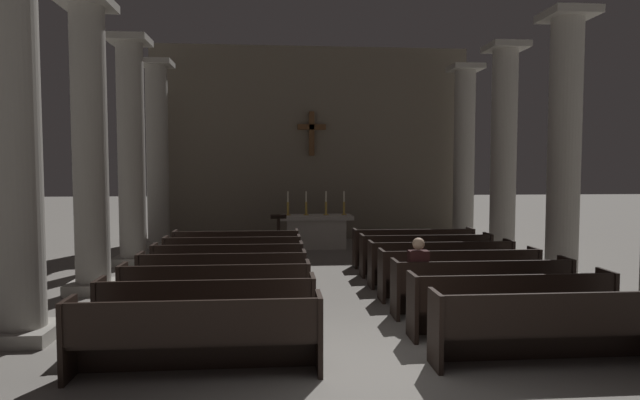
{
  "coord_description": "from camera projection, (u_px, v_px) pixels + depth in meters",
  "views": [
    {
      "loc": [
        -1.22,
        -6.3,
        2.46
      ],
      "look_at": [
        0.0,
        8.37,
        1.55
      ],
      "focal_mm": 30.11,
      "sensor_mm": 36.0,
      "label": 1
    }
  ],
  "objects": [
    {
      "name": "pew_left_row_3",
      "position": [
        216.0,
        292.0,
        8.47
      ],
      "size": [
        2.96,
        0.5,
        0.95
      ],
      "color": "black",
      "rests_on": "ground"
    },
    {
      "name": "column_left_second",
      "position": [
        90.0,
        152.0,
        10.42
      ],
      "size": [
        0.99,
        0.99,
        5.68
      ],
      "color": "#ADA89E",
      "rests_on": "ground"
    },
    {
      "name": "pew_right_row_7",
      "position": [
        413.0,
        247.0,
        13.21
      ],
      "size": [
        2.96,
        0.5,
        0.95
      ],
      "color": "black",
      "rests_on": "ground"
    },
    {
      "name": "ground_plane",
      "position": [
        377.0,
        369.0,
        6.52
      ],
      "size": [
        80.0,
        80.0,
        0.0
      ],
      "primitive_type": "plane",
      "color": "gray"
    },
    {
      "name": "pew_right_row_5",
      "position": [
        441.0,
        263.0,
        11.02
      ],
      "size": [
        2.96,
        0.5,
        0.95
      ],
      "color": "black",
      "rests_on": "ground"
    },
    {
      "name": "pew_left_row_2",
      "position": [
        208.0,
        311.0,
        7.37
      ],
      "size": [
        2.96,
        0.5,
        0.95
      ],
      "color": "black",
      "rests_on": "ground"
    },
    {
      "name": "pew_left_row_1",
      "position": [
        196.0,
        336.0,
        6.27
      ],
      "size": [
        2.96,
        0.5,
        0.95
      ],
      "color": "black",
      "rests_on": "ground"
    },
    {
      "name": "pew_right_row_3",
      "position": [
        482.0,
        287.0,
        8.82
      ],
      "size": [
        2.96,
        0.5,
        0.95
      ],
      "color": "black",
      "rests_on": "ground"
    },
    {
      "name": "lone_worshipper",
      "position": [
        417.0,
        275.0,
        8.76
      ],
      "size": [
        0.32,
        0.43,
        1.32
      ],
      "color": "#26262B",
      "rests_on": "ground"
    },
    {
      "name": "column_left_nearest",
      "position": [
        16.0,
        145.0,
        7.44
      ],
      "size": [
        0.99,
        0.99,
        5.68
      ],
      "color": "#ADA89E",
      "rests_on": "ground"
    },
    {
      "name": "column_right_second",
      "position": [
        564.0,
        153.0,
        11.22
      ],
      "size": [
        0.99,
        0.99,
        5.68
      ],
      "color": "#ADA89E",
      "rests_on": "ground"
    },
    {
      "name": "column_right_fourth",
      "position": [
        464.0,
        158.0,
        17.18
      ],
      "size": [
        0.99,
        0.99,
        5.68
      ],
      "color": "#ADA89E",
      "rests_on": "ground"
    },
    {
      "name": "altar",
      "position": [
        316.0,
        231.0,
        16.24
      ],
      "size": [
        2.2,
        0.9,
        1.01
      ],
      "color": "#BCB7AD",
      "rests_on": "ground"
    },
    {
      "name": "pew_left_row_7",
      "position": [
        236.0,
        250.0,
        12.86
      ],
      "size": [
        2.96,
        0.5,
        0.95
      ],
      "color": "black",
      "rests_on": "ground"
    },
    {
      "name": "pew_right_row_1",
      "position": [
        550.0,
        327.0,
        6.63
      ],
      "size": [
        2.96,
        0.5,
        0.95
      ],
      "color": "black",
      "rests_on": "ground"
    },
    {
      "name": "column_left_fourth",
      "position": [
        158.0,
        157.0,
        16.38
      ],
      "size": [
        0.99,
        0.99,
        5.68
      ],
      "color": "#ADA89E",
      "rests_on": "ground"
    },
    {
      "name": "column_left_third",
      "position": [
        131.0,
        155.0,
        13.4
      ],
      "size": [
        0.99,
        0.99,
        5.68
      ],
      "color": "#ADA89E",
      "rests_on": "ground"
    },
    {
      "name": "column_right_third",
      "position": [
        504.0,
        156.0,
        14.2
      ],
      "size": [
        0.99,
        0.99,
        5.68
      ],
      "color": "#ADA89E",
      "rests_on": "ground"
    },
    {
      "name": "pew_right_row_4",
      "position": [
        459.0,
        274.0,
        9.92
      ],
      "size": [
        2.96,
        0.5,
        0.95
      ],
      "color": "black",
      "rests_on": "ground"
    },
    {
      "name": "candlestick_inner_left",
      "position": [
        306.0,
        207.0,
        16.17
      ],
      "size": [
        0.16,
        0.16,
        0.72
      ],
      "color": "#B79338",
      "rests_on": "altar"
    },
    {
      "name": "candlestick_outer_left",
      "position": [
        288.0,
        208.0,
        16.13
      ],
      "size": [
        0.16,
        0.16,
        0.72
      ],
      "color": "#B79338",
      "rests_on": "altar"
    },
    {
      "name": "pew_left_row_5",
      "position": [
        228.0,
        267.0,
        10.66
      ],
      "size": [
        2.96,
        0.5,
        0.95
      ],
      "color": "black",
      "rests_on": "ground"
    },
    {
      "name": "pew_right_row_2",
      "position": [
        511.0,
        304.0,
        7.73
      ],
      "size": [
        2.96,
        0.5,
        0.95
      ],
      "color": "black",
      "rests_on": "ground"
    },
    {
      "name": "pew_left_row_6",
      "position": [
        233.0,
        257.0,
        11.76
      ],
      "size": [
        2.96,
        0.5,
        0.95
      ],
      "color": "black",
      "rests_on": "ground"
    },
    {
      "name": "lectern",
      "position": [
        279.0,
        236.0,
        14.95
      ],
      "size": [
        0.44,
        0.36,
        1.15
      ],
      "color": "black",
      "rests_on": "ground"
    },
    {
      "name": "candlestick_inner_right",
      "position": [
        326.0,
        207.0,
        16.22
      ],
      "size": [
        0.16,
        0.16,
        0.72
      ],
      "color": "#B79338",
      "rests_on": "altar"
    },
    {
      "name": "apse_with_cross",
      "position": [
        311.0,
        144.0,
        18.24
      ],
      "size": [
        10.68,
        0.43,
        6.51
      ],
      "color": "#706656",
      "rests_on": "ground"
    },
    {
      "name": "pew_left_row_4",
      "position": [
        223.0,
        278.0,
        9.56
      ],
      "size": [
        2.96,
        0.5,
        0.95
      ],
      "color": "black",
      "rests_on": "ground"
    },
    {
      "name": "pew_right_row_6",
      "position": [
        426.0,
        255.0,
        12.12
      ],
      "size": [
        2.96,
        0.5,
        0.95
      ],
      "color": "black",
      "rests_on": "ground"
    },
    {
      "name": "candlestick_outer_right",
      "position": [
        344.0,
        207.0,
        16.27
      ],
      "size": [
        0.16,
        0.16,
        0.72
      ],
      "color": "#B79338",
      "rests_on": "altar"
    }
  ]
}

